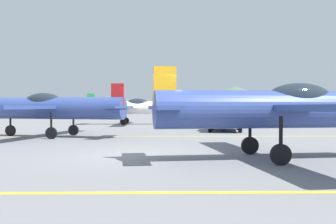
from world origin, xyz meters
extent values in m
plane|color=slate|center=(0.00, 0.00, 0.00)|extent=(400.00, 400.00, 0.00)
cube|color=yellow|center=(0.00, -4.99, 0.01)|extent=(80.00, 0.16, 0.01)
cube|color=yellow|center=(0.00, 7.51, 0.01)|extent=(80.00, 0.16, 0.01)
cylinder|color=#33478C|center=(3.86, -0.77, 1.50)|extent=(7.12, 2.01, 1.14)
ellipsoid|color=#1E2833|center=(4.79, -0.66, 1.84)|extent=(2.17, 1.18, 0.93)
cube|color=#33478C|center=(4.27, -0.72, 1.55)|extent=(2.27, 9.18, 0.17)
cube|color=#33478C|center=(0.68, -1.18, 1.55)|extent=(1.06, 2.76, 0.10)
cube|color=#F2A519|center=(0.68, -1.18, 2.12)|extent=(0.66, 0.20, 1.24)
cylinder|color=black|center=(3.80, -1.93, 0.81)|extent=(0.10, 0.10, 1.04)
cylinder|color=black|center=(3.80, -1.93, 0.29)|extent=(0.59, 0.20, 0.58)
cylinder|color=black|center=(3.51, 0.33, 0.81)|extent=(0.10, 0.10, 1.04)
cylinder|color=black|center=(3.51, 0.33, 0.29)|extent=(0.59, 0.20, 0.58)
cylinder|color=#33478C|center=(-4.76, 7.22, 1.50)|extent=(7.11, 2.76, 1.14)
ellipsoid|color=#1E2833|center=(-5.66, 7.44, 1.84)|extent=(2.23, 1.39, 0.93)
cube|color=#33478C|center=(-5.16, 7.32, 1.55)|extent=(3.24, 9.12, 0.17)
cube|color=#33478C|center=(-1.64, 6.47, 1.55)|extent=(1.33, 2.79, 0.10)
cube|color=red|center=(-1.64, 6.47, 2.12)|extent=(0.66, 0.27, 1.24)
cylinder|color=black|center=(-7.57, 7.90, 0.81)|extent=(0.10, 0.10, 1.04)
cylinder|color=black|center=(-7.57, 7.90, 0.29)|extent=(0.59, 0.26, 0.58)
cylinder|color=black|center=(-4.29, 8.28, 0.81)|extent=(0.10, 0.10, 1.04)
cylinder|color=black|center=(-4.29, 8.28, 0.29)|extent=(0.59, 0.26, 0.58)
cylinder|color=black|center=(-4.82, 6.07, 0.81)|extent=(0.10, 0.10, 1.04)
cylinder|color=black|center=(-4.82, 6.07, 0.29)|extent=(0.59, 0.26, 0.58)
cylinder|color=white|center=(-2.56, 20.52, 1.50)|extent=(7.04, 1.16, 1.14)
cone|color=#1E8C3F|center=(1.32, 20.53, 1.50)|extent=(0.73, 0.97, 0.97)
cube|color=black|center=(1.74, 20.54, 1.50)|extent=(0.04, 0.12, 2.07)
ellipsoid|color=#1E2833|center=(-1.63, 20.53, 1.84)|extent=(2.07, 0.94, 0.93)
cube|color=white|center=(-2.15, 20.53, 1.55)|extent=(1.16, 9.11, 0.17)
cube|color=white|center=(-5.77, 20.52, 1.55)|extent=(0.73, 2.69, 0.10)
cube|color=#1E8C3F|center=(-5.77, 20.52, 2.12)|extent=(0.65, 0.13, 1.24)
cylinder|color=black|center=(0.34, 20.53, 0.81)|extent=(0.10, 0.10, 1.04)
cylinder|color=black|center=(0.34, 20.53, 0.29)|extent=(0.58, 0.13, 0.58)
cylinder|color=black|center=(-2.76, 19.39, 0.81)|extent=(0.10, 0.10, 1.04)
cylinder|color=black|center=(-2.76, 19.39, 0.29)|extent=(0.58, 0.13, 0.58)
cylinder|color=black|center=(-2.77, 21.66, 0.81)|extent=(0.10, 0.10, 1.04)
cylinder|color=black|center=(-2.77, 21.66, 0.29)|extent=(0.58, 0.13, 0.58)
cylinder|color=silver|center=(4.76, 30.67, 1.50)|extent=(7.06, 1.31, 1.14)
cone|color=#1E8C3F|center=(0.88, 30.76, 1.50)|extent=(0.75, 0.98, 0.97)
cube|color=black|center=(0.47, 30.77, 1.50)|extent=(0.04, 0.13, 2.07)
ellipsoid|color=#1E2833|center=(3.83, 30.69, 1.84)|extent=(2.09, 0.98, 0.93)
cube|color=silver|center=(4.35, 30.68, 1.55)|extent=(1.36, 9.13, 0.17)
cube|color=silver|center=(7.97, 30.59, 1.55)|extent=(0.79, 2.71, 0.10)
cube|color=#1E8C3F|center=(7.97, 30.59, 2.12)|extent=(0.65, 0.14, 1.24)
cylinder|color=black|center=(1.87, 30.74, 0.81)|extent=(0.10, 0.10, 1.04)
cylinder|color=black|center=(1.87, 30.74, 0.29)|extent=(0.58, 0.14, 0.58)
cylinder|color=black|center=(5.00, 31.80, 0.81)|extent=(0.10, 0.10, 1.04)
cylinder|color=black|center=(5.00, 31.80, 0.29)|extent=(0.58, 0.14, 0.58)
cylinder|color=black|center=(4.94, 29.52, 0.81)|extent=(0.10, 0.10, 1.04)
cylinder|color=black|center=(4.94, 29.52, 0.29)|extent=(0.58, 0.14, 0.58)
cube|color=#3372BF|center=(4.69, 11.81, 0.70)|extent=(2.54, 4.55, 0.75)
cube|color=black|center=(4.72, 11.96, 1.35)|extent=(1.99, 2.65, 0.55)
cylinder|color=black|center=(3.56, 10.58, 0.32)|extent=(0.33, 0.67, 0.64)
cylinder|color=black|center=(5.33, 10.25, 0.32)|extent=(0.33, 0.67, 0.64)
cylinder|color=black|center=(4.06, 13.37, 0.32)|extent=(0.33, 0.67, 0.64)
cylinder|color=black|center=(5.83, 13.05, 0.32)|extent=(0.33, 0.67, 0.64)
cone|color=#4C6651|center=(-22.96, 148.63, 3.10)|extent=(79.85, 79.85, 6.21)
cone|color=#4C6651|center=(30.89, 140.43, 5.08)|extent=(66.78, 66.78, 10.17)
camera|label=1|loc=(0.62, -11.57, 1.59)|focal=38.57mm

